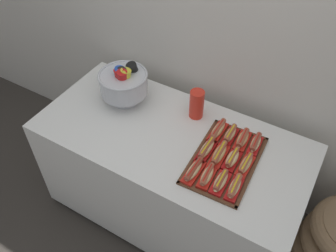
{
  "coord_description": "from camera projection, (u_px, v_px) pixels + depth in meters",
  "views": [
    {
      "loc": [
        0.71,
        -1.24,
        2.3
      ],
      "look_at": [
        -0.02,
        -0.0,
        0.87
      ],
      "focal_mm": 38.03,
      "sensor_mm": 36.0,
      "label": 1
    }
  ],
  "objects": [
    {
      "name": "hot_dog_10",
      "position": [
        242.0,
        139.0,
        2.01
      ],
      "size": [
        0.08,
        0.17,
        0.06
      ],
      "color": "red",
      "rests_on": "serving_tray"
    },
    {
      "name": "hot_dog_5",
      "position": [
        219.0,
        154.0,
        1.93
      ],
      "size": [
        0.08,
        0.19,
        0.06
      ],
      "color": "red",
      "rests_on": "serving_tray"
    },
    {
      "name": "hot_dog_11",
      "position": [
        255.0,
        144.0,
        1.98
      ],
      "size": [
        0.07,
        0.15,
        0.06
      ],
      "color": "red",
      "rests_on": "serving_tray"
    },
    {
      "name": "hot_dog_9",
      "position": [
        230.0,
        135.0,
        2.03
      ],
      "size": [
        0.06,
        0.16,
        0.06
      ],
      "color": "#B21414",
      "rests_on": "serving_tray"
    },
    {
      "name": "back_wall",
      "position": [
        218.0,
        18.0,
        2.04
      ],
      "size": [
        6.0,
        0.1,
        2.6
      ],
      "primitive_type": "cube",
      "color": "silver",
      "rests_on": "ground_plane"
    },
    {
      "name": "hot_dog_8",
      "position": [
        218.0,
        130.0,
        2.05
      ],
      "size": [
        0.06,
        0.18,
        0.06
      ],
      "color": "red",
      "rests_on": "serving_tray"
    },
    {
      "name": "hot_dog_0",
      "position": [
        194.0,
        170.0,
        1.85
      ],
      "size": [
        0.07,
        0.18,
        0.06
      ],
      "color": "red",
      "rests_on": "serving_tray"
    },
    {
      "name": "hot_dog_6",
      "position": [
        232.0,
        159.0,
        1.9
      ],
      "size": [
        0.07,
        0.15,
        0.06
      ],
      "color": "#B21414",
      "rests_on": "serving_tray"
    },
    {
      "name": "hot_dog_1",
      "position": [
        207.0,
        176.0,
        1.82
      ],
      "size": [
        0.07,
        0.16,
        0.06
      ],
      "color": "red",
      "rests_on": "serving_tray"
    },
    {
      "name": "punch_bowl",
      "position": [
        124.0,
        82.0,
        2.19
      ],
      "size": [
        0.31,
        0.31,
        0.26
      ],
      "color": "silver",
      "rests_on": "buffet_table"
    },
    {
      "name": "serving_tray",
      "position": [
        225.0,
        160.0,
        1.93
      ],
      "size": [
        0.35,
        0.54,
        0.01
      ],
      "color": "#56331E",
      "rests_on": "buffet_table"
    },
    {
      "name": "cup_stack",
      "position": [
        197.0,
        104.0,
        2.13
      ],
      "size": [
        0.09,
        0.09,
        0.19
      ],
      "color": "red",
      "rests_on": "buffet_table"
    },
    {
      "name": "buffet_table",
      "position": [
        171.0,
        175.0,
        2.34
      ],
      "size": [
        1.62,
        0.77,
        0.8
      ],
      "color": "white",
      "rests_on": "ground_plane"
    },
    {
      "name": "ground_plane",
      "position": [
        170.0,
        210.0,
        2.64
      ],
      "size": [
        10.0,
        10.0,
        0.0
      ],
      "primitive_type": "plane",
      "color": "#38332D"
    },
    {
      "name": "hot_dog_2",
      "position": [
        221.0,
        182.0,
        1.8
      ],
      "size": [
        0.07,
        0.16,
        0.06
      ],
      "color": "red",
      "rests_on": "serving_tray"
    },
    {
      "name": "hot_dog_4",
      "position": [
        206.0,
        149.0,
        1.95
      ],
      "size": [
        0.06,
        0.18,
        0.06
      ],
      "color": "#B21414",
      "rests_on": "serving_tray"
    },
    {
      "name": "hot_dog_3",
      "position": [
        235.0,
        187.0,
        1.77
      ],
      "size": [
        0.07,
        0.16,
        0.06
      ],
      "color": "red",
      "rests_on": "serving_tray"
    },
    {
      "name": "hot_dog_7",
      "position": [
        245.0,
        165.0,
        1.88
      ],
      "size": [
        0.06,
        0.17,
        0.05
      ],
      "color": "red",
      "rests_on": "serving_tray"
    }
  ]
}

